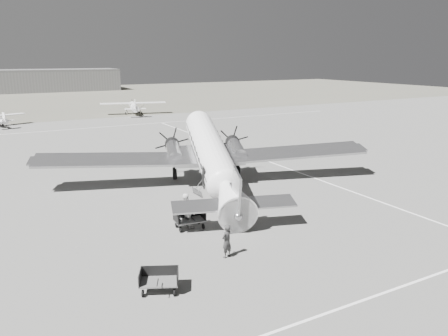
# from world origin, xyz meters

# --- Properties ---
(ground) EXTENTS (260.00, 260.00, 0.00)m
(ground) POSITION_xyz_m (0.00, 0.00, 0.00)
(ground) COLOR slate
(ground) RESTS_ON ground
(taxi_line_near) EXTENTS (60.00, 0.15, 0.01)m
(taxi_line_near) POSITION_xyz_m (0.00, -14.00, 0.01)
(taxi_line_near) COLOR white
(taxi_line_near) RESTS_ON ground
(taxi_line_right) EXTENTS (0.15, 80.00, 0.01)m
(taxi_line_right) POSITION_xyz_m (12.00, 0.00, 0.01)
(taxi_line_right) COLOR white
(taxi_line_right) RESTS_ON ground
(taxi_line_horizon) EXTENTS (90.00, 0.15, 0.01)m
(taxi_line_horizon) POSITION_xyz_m (0.00, 40.00, 0.01)
(taxi_line_horizon) COLOR white
(taxi_line_horizon) RESTS_ON ground
(grass_infield) EXTENTS (260.00, 90.00, 0.01)m
(grass_infield) POSITION_xyz_m (0.00, 95.00, 0.00)
(grass_infield) COLOR #5A584B
(grass_infield) RESTS_ON ground
(hangar_main) EXTENTS (42.00, 14.00, 6.60)m
(hangar_main) POSITION_xyz_m (5.00, 120.00, 3.30)
(hangar_main) COLOR slate
(hangar_main) RESTS_ON ground
(dc3_airliner) EXTENTS (32.44, 26.88, 5.31)m
(dc3_airliner) POSITION_xyz_m (2.64, 3.72, 2.66)
(dc3_airliner) COLOR #A9A9AC
(dc3_airliner) RESTS_ON ground
(light_plane_right) EXTENTS (13.81, 12.15, 2.47)m
(light_plane_right) POSITION_xyz_m (11.29, 52.15, 1.23)
(light_plane_right) COLOR white
(light_plane_right) RESTS_ON ground
(baggage_cart_near) EXTENTS (2.02, 1.52, 1.07)m
(baggage_cart_near) POSITION_xyz_m (-2.26, -2.87, 0.54)
(baggage_cart_near) COLOR #545454
(baggage_cart_near) RESTS_ON ground
(baggage_cart_far) EXTENTS (2.18, 1.92, 1.02)m
(baggage_cart_far) POSITION_xyz_m (-6.54, -9.07, 0.51)
(baggage_cart_far) COLOR #545454
(baggage_cart_far) RESTS_ON ground
(ground_crew) EXTENTS (0.77, 0.64, 1.79)m
(ground_crew) POSITION_xyz_m (-2.20, -7.46, 0.90)
(ground_crew) COLOR #2D2D2D
(ground_crew) RESTS_ON ground
(ramp_agent) EXTENTS (0.78, 0.93, 1.73)m
(ramp_agent) POSITION_xyz_m (-2.19, -2.64, 0.87)
(ramp_agent) COLOR silver
(ramp_agent) RESTS_ON ground
(passenger) EXTENTS (0.66, 0.86, 1.57)m
(passenger) POSITION_xyz_m (-1.62, -0.84, 0.78)
(passenger) COLOR #B4B4B1
(passenger) RESTS_ON ground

